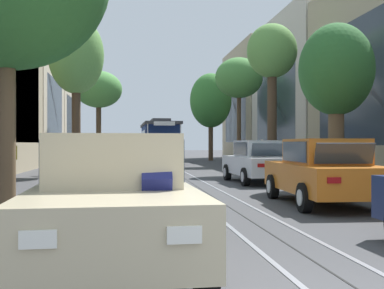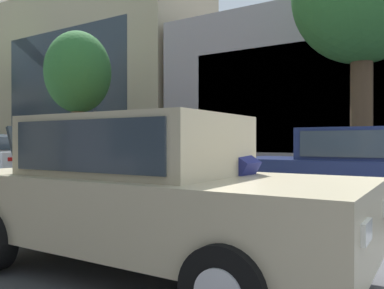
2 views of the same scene
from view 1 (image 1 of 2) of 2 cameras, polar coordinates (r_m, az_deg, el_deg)
The scene contains 20 objects.
ground_plane at distance 23.20m, azimuth -1.76°, elevation -3.50°, with size 160.00×160.00×0.00m, color #424244.
trolley_track_rails at distance 26.16m, azimuth -2.40°, elevation -3.08°, with size 1.14×57.73×0.01m.
building_facade_right at distance 31.90m, azimuth 16.18°, elevation 5.98°, with size 5.95×49.43×10.54m.
parked_car_beige_near_left at distance 6.01m, azimuth -9.26°, elevation -6.30°, with size 2.09×4.40×1.58m.
parked_car_teal_second_left at distance 12.39m, azimuth -8.72°, elevation -2.98°, with size 2.11×4.41×1.58m.
parked_car_blue_mid_left at distance 18.51m, azimuth -7.50°, elevation -1.95°, with size 2.11×4.41×1.58m.
parked_car_white_fourth_left at distance 24.52m, azimuth -7.47°, elevation -1.44°, with size 2.07×4.39×1.58m.
parked_car_orange_second_right at distance 12.02m, azimuth 15.23°, elevation -3.08°, with size 2.13×4.42×1.58m.
parked_car_white_mid_right at distance 18.16m, azimuth 7.90°, elevation -1.99°, with size 2.10×4.40×1.58m.
street_tree_kerb_left_second at distance 22.93m, azimuth -13.53°, elevation 9.97°, with size 2.51×2.41×7.26m.
street_tree_kerb_left_mid at distance 34.92m, azimuth -10.98°, elevation 6.31°, with size 3.30×3.14×6.60m.
street_tree_kerb_right_second at distance 16.51m, azimuth 16.67°, elevation 8.16°, with size 2.42×2.40×5.38m.
street_tree_kerb_right_mid at distance 24.30m, azimuth 9.44°, elevation 10.31°, with size 2.48×2.20×7.34m.
street_tree_kerb_right_fourth at distance 31.93m, azimuth 5.57°, elevation 7.75°, with size 3.14×2.64×7.09m.
street_tree_kerb_right_far at distance 41.47m, azimuth 2.23°, elevation 5.18°, with size 3.58×3.12×7.48m.
cable_car_trolley at distance 37.41m, azimuth -3.92°, elevation 0.43°, with size 2.69×9.15×3.28m.
motorcycle_with_rider at distance 5.39m, azimuth -4.18°, elevation -8.67°, with size 0.56×1.99×1.37m.
pedestrian_on_left_pavement at distance 20.09m, azimuth -20.72°, elevation -1.36°, with size 0.55×0.28×1.68m.
pedestrian_on_right_pavement at distance 23.00m, azimuth -16.12°, elevation -1.36°, with size 0.55×0.37×1.55m.
pedestrian_crossing_far at distance 28.68m, azimuth 8.30°, elevation -0.89°, with size 0.55×0.39×1.70m.
Camera 1 is at (-2.28, -3.16, 1.47)m, focal length 45.13 mm.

